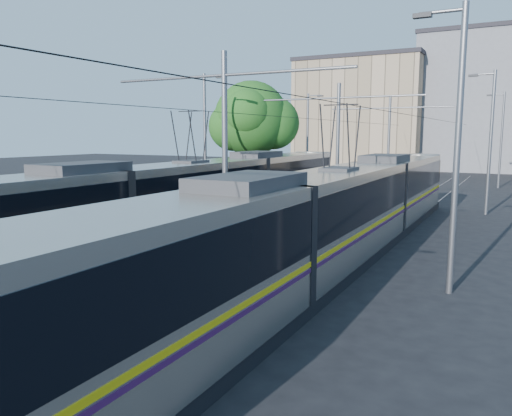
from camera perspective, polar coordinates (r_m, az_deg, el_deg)
The scene contains 13 objects.
ground at distance 12.21m, azimuth -24.05°, elevation -14.07°, with size 160.00×160.00×0.00m, color black.
platform at distance 25.84m, azimuth 6.99°, elevation -1.37°, with size 4.00×50.00×0.30m, color gray.
tactile_strip_left at distance 26.36m, azimuth 4.05°, elevation -0.80°, with size 0.70×50.00×0.01m, color gray.
tactile_strip_right at distance 25.34m, azimuth 10.06°, elevation -1.28°, with size 0.70×50.00×0.01m, color gray.
rails at distance 25.87m, azimuth 6.99°, elevation -1.67°, with size 8.71×70.00×0.03m.
tram_left at distance 22.07m, azimuth -7.36°, elevation 1.03°, with size 2.43×30.70×5.50m.
tram_right at distance 17.47m, azimuth 9.37°, elevation -0.46°, with size 2.43×32.20×5.50m.
catenary at distance 22.83m, azimuth 4.60°, elevation 8.41°, with size 9.20×70.00×7.00m.
street_lamps at distance 29.25m, azimuth 9.97°, elevation 7.64°, with size 15.18×38.22×8.00m.
shelter at distance 21.10m, azimuth 3.20°, elevation 0.52°, with size 0.73×1.16×2.53m.
tree at distance 34.59m, azimuth 0.12°, elevation 10.03°, with size 5.59×5.17×8.12m.
building_left at distance 69.52m, azimuth 12.22°, elevation 10.44°, with size 16.32×12.24×14.36m.
building_centre at distance 70.98m, azimuth 25.92°, elevation 10.80°, with size 18.36×14.28×16.97m.
Camera 1 is at (9.07, -6.80, 4.52)m, focal length 35.00 mm.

